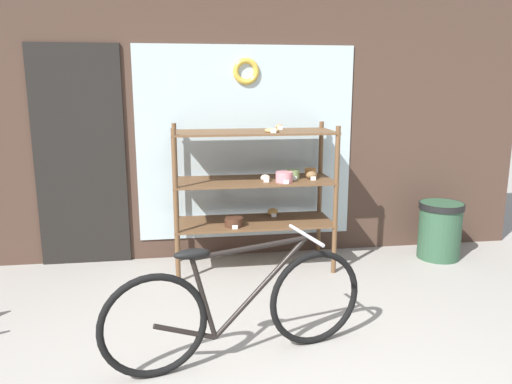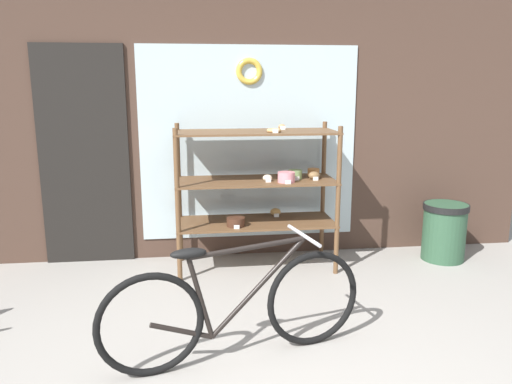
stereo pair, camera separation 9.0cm
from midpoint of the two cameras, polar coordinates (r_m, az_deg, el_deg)
storefront_facade at (r=4.97m, az=-3.06°, el=9.99°), size 6.22×0.13×3.14m
display_case at (r=4.65m, az=0.90°, el=1.04°), size 1.48×0.58×1.37m
bicycle at (r=3.23m, az=-1.57°, el=-13.05°), size 1.70×0.55×0.79m
trash_bin at (r=5.34m, az=21.18°, el=-3.98°), size 0.44×0.44×0.57m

